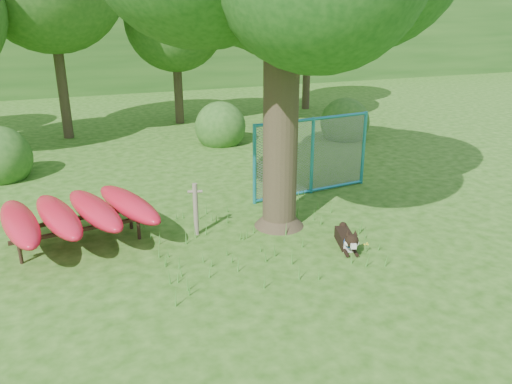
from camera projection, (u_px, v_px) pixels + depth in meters
name	position (u px, v px, depth m)	size (l,w,h in m)	color
ground	(270.00, 264.00, 9.32)	(80.00, 80.00, 0.00)	#204D0F
wooden_post	(196.00, 208.00, 10.36)	(0.31, 0.14, 1.14)	#6A604F
kayak_rack	(77.00, 213.00, 9.86)	(3.24, 2.89, 0.90)	black
husky_dog	(347.00, 239.00, 9.89)	(0.57, 1.12, 0.52)	black
fence_section	(312.00, 156.00, 12.65)	(3.39, 0.43, 3.31)	teal
wildflower_clump	(366.00, 245.00, 9.70)	(0.10, 0.08, 0.20)	#3F812A
bg_tree_c	(175.00, 21.00, 19.79)	(4.00, 4.00, 6.12)	#31291B
shrub_left	(2.00, 179.00, 14.09)	(1.80, 1.80, 1.80)	#25531A
shrub_right	(344.00, 138.00, 18.59)	(1.80, 1.80, 1.80)	#25531A
shrub_mid	(221.00, 143.00, 17.87)	(1.80, 1.80, 1.80)	#25531A
wooded_hillside	(100.00, 35.00, 32.71)	(80.00, 12.00, 6.00)	#25531A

